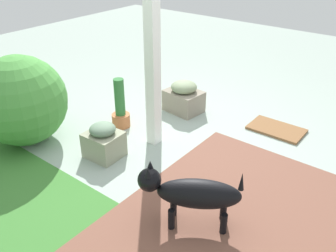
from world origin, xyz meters
name	(u,v)px	position (x,y,z in m)	size (l,w,h in m)	color
ground_plane	(169,149)	(0.00, 0.00, 0.00)	(12.00, 12.00, 0.00)	#96A69B
brick_path	(233,221)	(-1.12, 0.58, 0.01)	(1.80, 2.40, 0.02)	brown
porch_pillar	(152,54)	(0.23, -0.02, 1.04)	(0.12, 0.12, 2.07)	white
stone_planter_nearest	(184,97)	(0.44, -0.88, 0.20)	(0.50, 0.41, 0.42)	gray
stone_planter_mid	(104,141)	(0.47, 0.53, 0.18)	(0.38, 0.35, 0.39)	gray
round_shrub	(21,101)	(1.40, 0.85, 0.50)	(1.00, 1.00, 1.00)	#448C3B
terracotta_pot_tall	(120,110)	(0.79, -0.05, 0.22)	(0.22, 0.22, 0.62)	#BA693D
dog	(191,193)	(-0.86, 0.81, 0.33)	(0.78, 0.57, 0.57)	black
doormat	(276,129)	(-0.76, -1.14, 0.01)	(0.64, 0.40, 0.03)	brown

